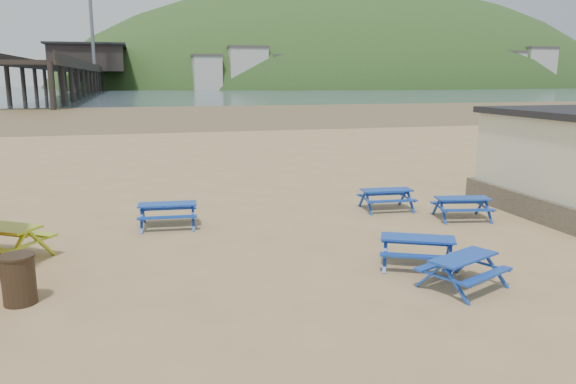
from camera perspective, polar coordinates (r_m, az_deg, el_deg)
name	(u,v)px	position (r m, az deg, el deg)	size (l,w,h in m)	color
ground	(311,241)	(14.35, 2.33, -5.04)	(400.00, 400.00, 0.00)	tan
wet_sand	(172,113)	(68.36, -11.73, 7.88)	(400.00, 400.00, 0.00)	brown
sea	(148,91)	(183.21, -14.04, 9.93)	(400.00, 400.00, 0.00)	#485A67
picnic_table_blue_a	(168,215)	(16.00, -12.10, -2.30)	(1.70, 1.41, 0.67)	#182A99
picnic_table_blue_b	(462,208)	(17.27, 17.26, -1.58)	(1.76, 1.53, 0.65)	#182A99
picnic_table_blue_c	(386,200)	(17.91, 9.95, -0.76)	(1.67, 1.39, 0.66)	#182A99
picnic_table_blue_d	(417,252)	(12.73, 12.99, -5.94)	(2.00, 1.86, 0.67)	#182A99
picnic_table_blue_e	(463,272)	(11.72, 17.34, -7.75)	(1.92, 1.77, 0.65)	#182A99
litter_bin	(19,279)	(11.50, -25.68, -7.97)	(0.64, 0.64, 0.93)	#372919
pier	(88,73)	(191.85, -19.66, 11.30)	(24.00, 220.00, 39.29)	black
headland_town	(348,109)	(260.78, 6.12, 8.41)	(264.00, 144.00, 108.00)	#2D4C1E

